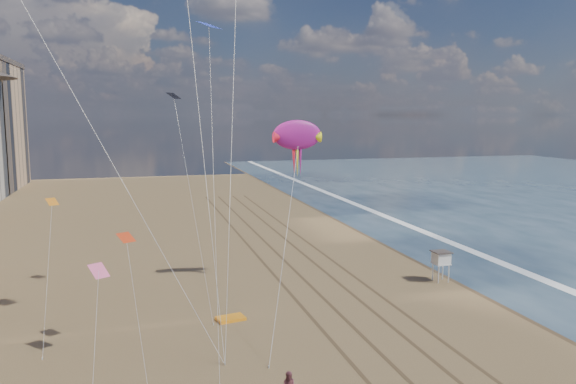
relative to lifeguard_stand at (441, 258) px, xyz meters
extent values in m
plane|color=#42301E|center=(5.52, 10.90, -2.23)|extent=(260.00, 260.00, 0.00)
plane|color=white|center=(9.72, 10.90, -2.23)|extent=(260.00, 260.00, 0.00)
cube|color=brown|center=(-14.68, 0.90, -2.22)|extent=(0.28, 120.00, 0.01)
cube|color=brown|center=(-12.28, 0.90, -2.22)|extent=(0.28, 120.00, 0.01)
cube|color=brown|center=(-9.48, 0.90, -2.22)|extent=(0.28, 120.00, 0.01)
cube|color=brown|center=(-7.28, 0.90, -2.22)|extent=(0.28, 120.00, 0.01)
cylinder|color=white|center=(-0.53, -0.53, -1.43)|extent=(0.11, 0.11, 1.60)
cylinder|color=white|center=(0.53, -0.53, -1.43)|extent=(0.11, 0.11, 1.60)
cylinder|color=white|center=(-0.53, 0.53, -1.43)|extent=(0.11, 0.11, 1.60)
cylinder|color=white|center=(0.53, 0.53, -1.43)|extent=(0.11, 0.11, 1.60)
cube|color=white|center=(0.00, 0.00, -0.49)|extent=(1.42, 1.42, 0.11)
cube|color=white|center=(0.00, 0.00, 0.04)|extent=(1.34, 1.34, 0.98)
cube|color=#473D38|center=(0.00, 0.00, 0.62)|extent=(1.60, 1.60, 0.09)
cube|color=orange|center=(-20.80, -4.80, -2.11)|extent=(2.32, 1.72, 0.24)
ellipsoid|color=#A11885|center=(-13.15, 3.38, 11.56)|extent=(4.51, 0.85, 2.68)
cone|color=red|center=(-14.76, 3.38, 11.36)|extent=(1.21, 1.01, 1.01)
cone|color=#F9FF1A|center=(-11.54, 3.38, 11.36)|extent=(1.21, 1.01, 1.01)
cylinder|color=silver|center=(-16.51, -5.13, 4.16)|extent=(0.03, 0.03, 22.32)
plane|color=blue|center=(-22.30, -6.76, 19.35)|extent=(2.11, 2.10, 0.54)
plane|color=pink|center=(-29.94, -8.91, 3.46)|extent=(1.67, 1.60, 0.76)
plane|color=orange|center=(-33.94, 1.69, 6.51)|extent=(1.32, 1.26, 0.51)
plane|color=black|center=(-24.13, 2.77, 14.95)|extent=(1.52, 1.50, 0.54)
plane|color=red|center=(-28.20, -7.71, 5.28)|extent=(1.59, 1.54, 0.49)
camera|label=1|loc=(-27.39, -45.76, 13.35)|focal=35.00mm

